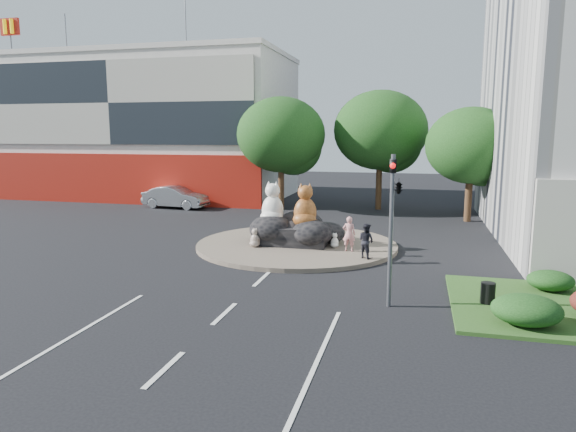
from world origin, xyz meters
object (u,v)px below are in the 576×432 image
at_px(parked_car, 176,197).
at_px(cat_white, 273,203).
at_px(kitten_white, 335,240).
at_px(pedestrian_pink, 349,234).
at_px(pedestrian_dark, 366,241).
at_px(litter_bin, 488,293).
at_px(cat_tabby, 305,205).
at_px(kitten_calico, 255,237).

bearing_deg(parked_car, cat_white, -129.63).
bearing_deg(cat_white, kitten_white, 2.11).
bearing_deg(pedestrian_pink, kitten_white, -35.58).
bearing_deg(pedestrian_dark, pedestrian_pink, -15.50).
bearing_deg(pedestrian_pink, litter_bin, 135.77).
bearing_deg(kitten_white, parked_car, 133.81).
xyz_separation_m(cat_tabby, kitten_calico, (-2.25, -1.08, -1.51)).
relative_size(kitten_white, parked_car, 0.14).
bearing_deg(pedestrian_pink, pedestrian_dark, 132.69).
height_order(kitten_calico, litter_bin, kitten_calico).
height_order(kitten_white, parked_car, parked_car).
bearing_deg(litter_bin, pedestrian_dark, 132.44).
xyz_separation_m(pedestrian_dark, parked_car, (-15.66, 13.12, -0.15)).
relative_size(kitten_calico, pedestrian_pink, 0.57).
relative_size(pedestrian_pink, litter_bin, 2.38).
bearing_deg(litter_bin, cat_white, 142.49).
relative_size(kitten_white, pedestrian_dark, 0.47).
height_order(pedestrian_pink, parked_car, pedestrian_pink).
bearing_deg(kitten_white, kitten_calico, -175.49).
bearing_deg(cat_white, parked_car, 146.83).
bearing_deg(pedestrian_pink, parked_car, -35.10).
distance_m(kitten_calico, litter_bin, 11.52).
bearing_deg(cat_white, cat_tabby, 3.25).
distance_m(kitten_white, pedestrian_dark, 2.46).
bearing_deg(parked_car, kitten_white, -123.54).
xyz_separation_m(cat_tabby, parked_car, (-12.47, 11.06, -1.35)).
relative_size(cat_white, pedestrian_dark, 1.41).
distance_m(pedestrian_pink, parked_car, 19.02).
xyz_separation_m(cat_tabby, litter_bin, (7.67, -6.95, -1.71)).
xyz_separation_m(kitten_calico, pedestrian_dark, (5.44, -0.98, 0.31)).
height_order(kitten_white, pedestrian_pink, pedestrian_pink).
relative_size(cat_white, pedestrian_pink, 1.33).
bearing_deg(cat_white, litter_bin, -25.51).
bearing_deg(cat_tabby, cat_white, 154.15).
xyz_separation_m(kitten_white, pedestrian_dark, (1.67, -1.76, 0.41)).
bearing_deg(parked_car, pedestrian_pink, -123.56).
height_order(pedestrian_dark, litter_bin, pedestrian_dark).
height_order(kitten_calico, parked_car, parked_car).
bearing_deg(pedestrian_pink, cat_tabby, -18.22).
height_order(kitten_calico, pedestrian_pink, pedestrian_pink).
xyz_separation_m(cat_white, kitten_white, (3.26, -0.57, -1.63)).
distance_m(cat_tabby, pedestrian_dark, 3.99).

